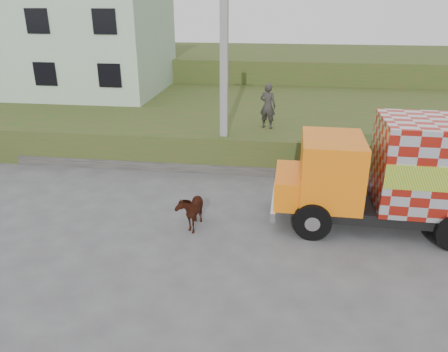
# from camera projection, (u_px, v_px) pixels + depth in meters

# --- Properties ---
(ground) EXTENTS (120.00, 120.00, 0.00)m
(ground) POSITION_uv_depth(u_px,v_px,m) (235.00, 222.00, 14.24)
(ground) COLOR #474749
(ground) RESTS_ON ground
(embankment) EXTENTS (40.00, 12.00, 1.50)m
(embankment) POSITION_uv_depth(u_px,v_px,m) (257.00, 120.00, 23.12)
(embankment) COLOR #2C4F1A
(embankment) RESTS_ON ground
(embankment_far) EXTENTS (40.00, 12.00, 3.00)m
(embankment_far) POSITION_uv_depth(u_px,v_px,m) (267.00, 71.00, 33.84)
(embankment_far) COLOR #2C4F1A
(embankment_far) RESTS_ON ground
(retaining_strip) EXTENTS (16.00, 0.50, 0.40)m
(retaining_strip) POSITION_uv_depth(u_px,v_px,m) (199.00, 167.00, 18.26)
(retaining_strip) COLOR #595651
(retaining_strip) RESTS_ON ground
(building) EXTENTS (10.00, 8.00, 6.00)m
(building) POSITION_uv_depth(u_px,v_px,m) (76.00, 39.00, 25.84)
(building) COLOR #A8C4A8
(building) RESTS_ON embankment
(utility_pole) EXTENTS (1.20, 0.30, 8.00)m
(utility_pole) POSITION_uv_depth(u_px,v_px,m) (224.00, 72.00, 17.04)
(utility_pole) COLOR gray
(utility_pole) RESTS_ON ground
(cargo_truck) EXTENTS (7.91, 2.87, 3.51)m
(cargo_truck) POSITION_uv_depth(u_px,v_px,m) (421.00, 175.00, 13.21)
(cargo_truck) COLOR black
(cargo_truck) RESTS_ON ground
(cow) EXTENTS (0.71, 1.45, 1.20)m
(cow) POSITION_uv_depth(u_px,v_px,m) (191.00, 209.00, 13.75)
(cow) COLOR black
(cow) RESTS_ON ground
(pedestrian) EXTENTS (0.82, 0.67, 1.95)m
(pedestrian) POSITION_uv_depth(u_px,v_px,m) (268.00, 106.00, 18.72)
(pedestrian) COLOR #2C2A27
(pedestrian) RESTS_ON embankment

